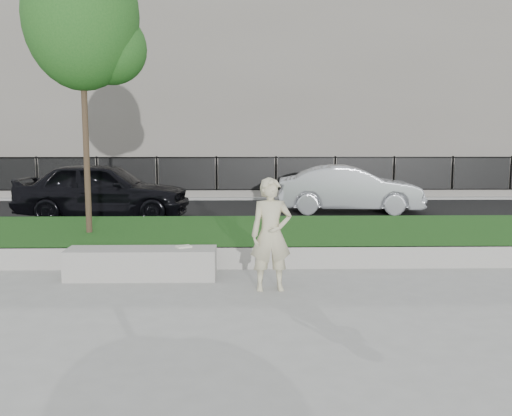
{
  "coord_description": "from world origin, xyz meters",
  "views": [
    {
      "loc": [
        0.44,
        -9.08,
        2.44
      ],
      "look_at": [
        0.64,
        1.2,
        1.1
      ],
      "focal_mm": 40.0,
      "sensor_mm": 36.0,
      "label": 1
    }
  ],
  "objects_px": {
    "stone_bench": "(142,263)",
    "book": "(184,247)",
    "car_dark": "(103,190)",
    "man": "(271,235)",
    "car_silver": "(350,189)",
    "young_tree": "(86,21)"
  },
  "relations": [
    {
      "from": "man",
      "to": "young_tree",
      "type": "bearing_deg",
      "value": 134.29
    },
    {
      "from": "stone_bench",
      "to": "car_silver",
      "type": "relative_size",
      "value": 0.58
    },
    {
      "from": "car_dark",
      "to": "car_silver",
      "type": "relative_size",
      "value": 1.1
    },
    {
      "from": "car_dark",
      "to": "car_silver",
      "type": "height_order",
      "value": "car_dark"
    },
    {
      "from": "man",
      "to": "young_tree",
      "type": "distance_m",
      "value": 6.07
    },
    {
      "from": "stone_bench",
      "to": "young_tree",
      "type": "relative_size",
      "value": 0.43
    },
    {
      "from": "stone_bench",
      "to": "young_tree",
      "type": "bearing_deg",
      "value": 121.01
    },
    {
      "from": "stone_bench",
      "to": "car_dark",
      "type": "height_order",
      "value": "car_dark"
    },
    {
      "from": "car_dark",
      "to": "car_silver",
      "type": "xyz_separation_m",
      "value": [
        7.21,
        1.22,
        -0.1
      ]
    },
    {
      "from": "man",
      "to": "young_tree",
      "type": "height_order",
      "value": "young_tree"
    },
    {
      "from": "car_dark",
      "to": "car_silver",
      "type": "distance_m",
      "value": 7.31
    },
    {
      "from": "man",
      "to": "young_tree",
      "type": "relative_size",
      "value": 0.3
    },
    {
      "from": "stone_bench",
      "to": "car_dark",
      "type": "bearing_deg",
      "value": 108.74
    },
    {
      "from": "man",
      "to": "car_dark",
      "type": "distance_m",
      "value": 8.57
    },
    {
      "from": "stone_bench",
      "to": "book",
      "type": "xyz_separation_m",
      "value": [
        0.71,
        0.08,
        0.27
      ]
    },
    {
      "from": "man",
      "to": "book",
      "type": "distance_m",
      "value": 1.72
    },
    {
      "from": "book",
      "to": "car_silver",
      "type": "height_order",
      "value": "car_silver"
    },
    {
      "from": "young_tree",
      "to": "car_dark",
      "type": "xyz_separation_m",
      "value": [
        -0.83,
        4.25,
        -3.82
      ]
    },
    {
      "from": "young_tree",
      "to": "car_silver",
      "type": "height_order",
      "value": "young_tree"
    },
    {
      "from": "young_tree",
      "to": "car_dark",
      "type": "bearing_deg",
      "value": 101.02
    },
    {
      "from": "stone_bench",
      "to": "man",
      "type": "xyz_separation_m",
      "value": [
        2.16,
        -0.76,
        0.63
      ]
    },
    {
      "from": "stone_bench",
      "to": "car_dark",
      "type": "distance_m",
      "value": 6.99
    }
  ]
}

